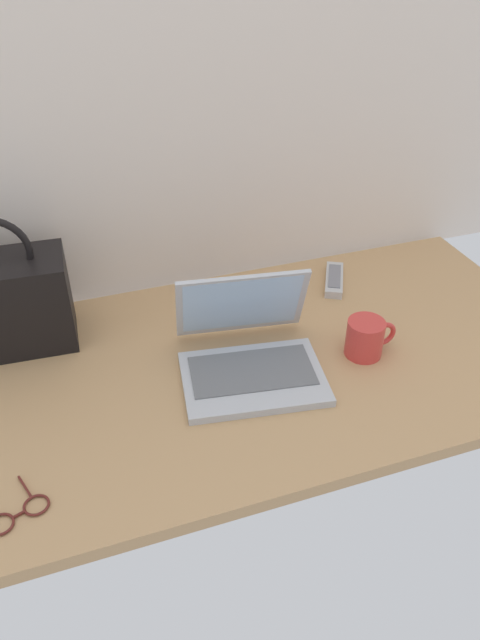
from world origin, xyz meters
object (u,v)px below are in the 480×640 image
Objects in this scene: remote_control_near at (216,299)px; remote_control_far at (334,280)px; eyeglasses at (18,513)px; laptop at (249,352)px; coffee_mug at (366,338)px; handbag at (3,302)px.

remote_control_near and remote_control_far have the same top height.
laptop is at bearing 25.36° from eyeglasses.
handbag is (-0.77, 0.31, 0.07)m from coffee_mug.
remote_control_far is at bearing 30.53° from eyeglasses.
remote_control_far is (0.07, 0.30, -0.03)m from coffee_mug.
remote_control_near is 0.52m from handbag.
eyeglasses is at bearing -149.47° from remote_control_far.
coffee_mug reaches higher than remote_control_near.
remote_control_near is 0.34m from remote_control_far.
remote_control_near is at bearing 44.85° from eyeglasses.
eyeglasses is (-0.52, -0.52, -0.01)m from remote_control_near.
remote_control_far reaches higher than eyeglasses.
remote_control_near is 1.02× the size of remote_control_far.
coffee_mug is 0.31m from remote_control_far.
eyeglasses is 0.53m from handbag.
handbag is at bearing 158.17° from coffee_mug.
handbag is at bearing 88.65° from eyeglasses.
coffee_mug is 0.81m from eyeglasses.
laptop is 2.12× the size of remote_control_far.
laptop is 0.57m from handbag.
eyeglasses is (-0.79, -0.20, -0.04)m from coffee_mug.
laptop reaches higher than eyeglasses.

